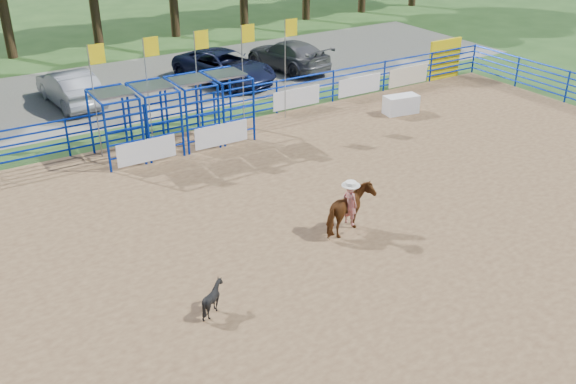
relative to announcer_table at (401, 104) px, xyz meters
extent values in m
plane|color=#345A24|center=(-7.61, -7.13, -0.42)|extent=(120.00, 120.00, 0.00)
cube|color=olive|center=(-7.61, -7.13, -0.41)|extent=(30.00, 20.00, 0.02)
cube|color=gray|center=(-7.61, 9.87, -0.41)|extent=(40.00, 10.00, 0.01)
cube|color=white|center=(0.00, 0.00, 0.00)|extent=(1.59, 0.92, 0.80)
imported|color=#603213|center=(-8.15, -7.16, 0.32)|extent=(1.88, 1.31, 1.45)
imported|color=red|center=(-8.15, -7.16, 1.17)|extent=(0.44, 0.54, 1.27)
cylinder|color=white|center=(-8.15, -7.16, 1.83)|extent=(0.54, 0.54, 0.12)
imported|color=black|center=(-13.21, -8.52, 0.00)|extent=(0.81, 0.74, 0.81)
imported|color=gray|center=(-11.94, 8.85, 0.39)|extent=(2.06, 4.94, 1.59)
imported|color=#161B37|center=(-4.46, 8.21, 0.38)|extent=(4.17, 6.19, 1.57)
imported|color=#575759|center=(-0.52, 8.58, 0.35)|extent=(3.06, 5.55, 1.52)
cube|color=white|center=(-11.41, 0.64, 0.13)|extent=(2.20, 0.04, 0.85)
cube|color=white|center=(-8.41, 0.64, 0.13)|extent=(2.20, 0.04, 0.85)
cube|color=white|center=(-3.61, 2.83, 0.13)|extent=(2.40, 0.04, 0.85)
cube|color=white|center=(-0.11, 2.83, 0.13)|extent=(2.40, 0.04, 0.85)
cube|color=beige|center=(2.89, 2.83, 0.13)|extent=(2.40, 0.04, 0.90)
cube|color=yellow|center=(5.39, 2.97, 0.58)|extent=(2.00, 0.12, 2.00)
cylinder|color=#3F2B19|center=(-12.61, 18.87, 1.98)|extent=(0.56, 0.56, 4.80)
cylinder|color=#3F2B19|center=(-7.61, 18.87, 1.98)|extent=(0.56, 0.56, 4.80)
camera|label=1|loc=(-18.28, -20.13, 9.17)|focal=40.00mm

